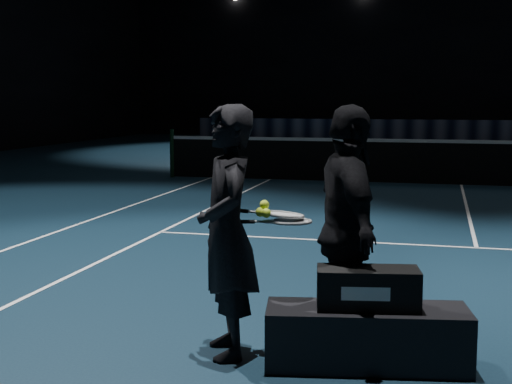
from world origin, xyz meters
TOP-DOWN VIEW (x-y plane):
  - floor at (0.00, 0.00)m, footprint 36.00×36.00m
  - wall_back at (0.00, 18.00)m, footprint 30.00×0.00m
  - court_lines at (0.00, 0.00)m, footprint 10.98×23.78m
  - net_post_left at (-6.40, 0.00)m, footprint 0.10×0.10m
  - net_mesh at (0.00, 0.00)m, footprint 12.80×0.02m
  - net_tape at (0.00, 0.00)m, footprint 12.80×0.03m
  - sponsor_backdrop at (0.00, 15.50)m, footprint 22.00×0.15m
  - player_bench at (-0.92, -10.59)m, footprint 1.42×0.69m
  - racket_bag at (-0.92, -10.59)m, footprint 0.72×0.41m
  - bag_signature at (-0.92, -10.74)m, footprint 0.31×0.06m
  - player_a at (-1.90, -10.61)m, footprint 0.67×0.77m
  - player_b at (-1.08, -10.38)m, footprint 0.79×1.13m
  - racket_lower at (-1.47, -10.48)m, footprint 0.71×0.40m
  - racket_upper at (-1.53, -10.46)m, footprint 0.71×0.44m
  - tennis_balls at (-1.66, -10.53)m, footprint 0.12×0.10m

SIDE VIEW (x-z plane):
  - floor at x=0.00m, z-range 0.00..0.00m
  - court_lines at x=0.00m, z-range 0.00..0.01m
  - player_bench at x=-0.92m, z-range 0.00..0.41m
  - net_mesh at x=0.00m, z-range 0.02..0.88m
  - sponsor_backdrop at x=0.00m, z-range 0.00..0.90m
  - racket_bag at x=-0.92m, z-range 0.41..0.68m
  - bag_signature at x=-0.92m, z-range 0.50..0.59m
  - net_post_left at x=-6.40m, z-range 0.00..1.10m
  - player_a at x=-1.90m, z-range 0.00..1.77m
  - player_b at x=-1.08m, z-range 0.00..1.77m
  - net_tape at x=0.00m, z-range 0.88..0.95m
  - racket_lower at x=-1.47m, z-range 0.94..0.97m
  - racket_upper at x=-1.53m, z-range 0.95..1.05m
  - tennis_balls at x=-1.66m, z-range 0.98..1.10m
  - wall_back at x=0.00m, z-range -10.00..20.00m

